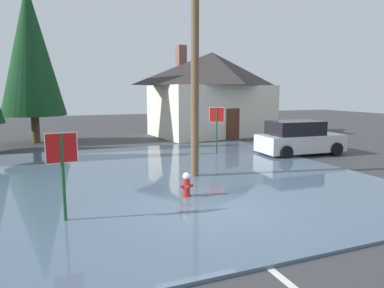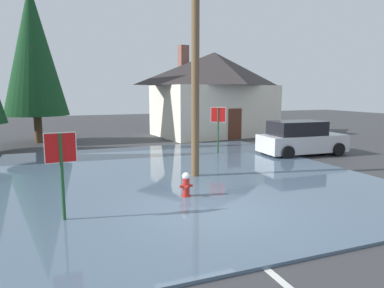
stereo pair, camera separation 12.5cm
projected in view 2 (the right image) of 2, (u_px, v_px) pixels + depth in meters
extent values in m
cube|color=#38383A|center=(213.00, 216.00, 8.76)|extent=(80.00, 80.00, 0.10)
cube|color=#4C6075|center=(177.00, 175.00, 12.62)|extent=(13.00, 13.81, 0.07)
cube|color=silver|center=(293.00, 239.00, 7.25)|extent=(3.45, 0.44, 0.01)
cylinder|color=#1E4C28|center=(62.00, 179.00, 8.02)|extent=(0.08, 0.08, 2.12)
cube|color=white|center=(60.00, 148.00, 7.91)|extent=(0.71, 0.08, 0.71)
cube|color=red|center=(60.00, 148.00, 7.91)|extent=(0.67, 0.09, 0.67)
cylinder|color=#AD231E|center=(186.00, 197.00, 10.02)|extent=(0.28, 0.28, 0.09)
cylinder|color=#AD231E|center=(186.00, 187.00, 9.98)|extent=(0.20, 0.20, 0.51)
sphere|color=white|center=(186.00, 176.00, 9.93)|extent=(0.22, 0.22, 0.22)
cylinder|color=#AD231E|center=(181.00, 186.00, 9.92)|extent=(0.09, 0.08, 0.08)
cylinder|color=#AD231E|center=(191.00, 185.00, 10.03)|extent=(0.09, 0.08, 0.08)
cylinder|color=#AD231E|center=(188.00, 187.00, 9.84)|extent=(0.10, 0.09, 0.10)
cylinder|color=brown|center=(195.00, 71.00, 11.89)|extent=(0.28, 0.28, 7.51)
cylinder|color=#1E4C28|center=(218.00, 131.00, 16.97)|extent=(0.08, 0.08, 2.30)
cube|color=white|center=(218.00, 115.00, 16.85)|extent=(0.62, 0.42, 0.74)
cube|color=red|center=(218.00, 115.00, 16.85)|extent=(0.60, 0.41, 0.69)
cube|color=silver|center=(214.00, 111.00, 24.50)|extent=(8.26, 6.04, 3.50)
pyramid|color=#332D2D|center=(214.00, 69.00, 24.06)|extent=(8.92, 6.52, 2.27)
cube|color=brown|center=(183.00, 61.00, 23.93)|extent=(0.66, 0.66, 2.05)
cube|color=#592D1E|center=(235.00, 124.00, 22.29)|extent=(1.00, 0.17, 2.00)
cube|color=silver|center=(302.00, 143.00, 16.93)|extent=(4.25, 1.93, 0.82)
cube|color=black|center=(297.00, 128.00, 16.72)|extent=(2.57, 1.66, 0.67)
cylinder|color=black|center=(314.00, 144.00, 18.26)|extent=(0.65, 0.24, 0.64)
cylinder|color=black|center=(338.00, 149.00, 16.60)|extent=(0.65, 0.24, 0.64)
cylinder|color=black|center=(267.00, 147.00, 17.34)|extent=(0.65, 0.24, 0.64)
cylinder|color=black|center=(288.00, 153.00, 15.69)|extent=(0.65, 0.24, 0.64)
cylinder|color=#4C3823|center=(38.00, 129.00, 20.90)|extent=(0.46, 0.46, 1.66)
cone|color=#143D1E|center=(33.00, 50.00, 20.21)|extent=(3.70, 3.70, 7.58)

